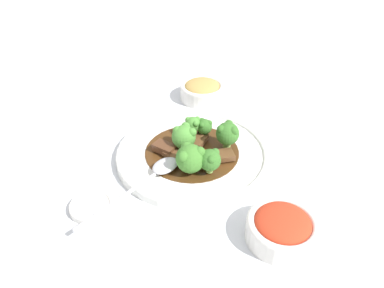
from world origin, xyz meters
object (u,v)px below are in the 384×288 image
object	(u,v)px
main_plate	(192,154)
beef_strip_1	(164,148)
beef_strip_2	(199,141)
broccoli_floret_5	(193,124)
side_bowl_appetizer	(202,90)
broccoli_floret_0	(184,136)
sauce_dish	(91,206)
side_bowl_kimchi	(282,228)
broccoli_floret_2	(210,160)
serving_spoon	(156,173)
broccoli_floret_1	(204,126)
broccoli_floret_3	(228,133)
beef_strip_0	(216,157)
beef_strip_3	(183,157)
broccoli_floret_4	(190,158)

from	to	relation	value
main_plate	beef_strip_1	size ratio (longest dim) A/B	6.00
beef_strip_2	broccoli_floret_5	xyz separation A→B (m)	(0.02, 0.02, 0.02)
broccoli_floret_5	side_bowl_appetizer	distance (m)	0.20
broccoli_floret_0	sauce_dish	xyz separation A→B (m)	(-0.18, 0.13, -0.04)
side_bowl_kimchi	broccoli_floret_2	bearing A→B (deg)	48.86
side_bowl_kimchi	serving_spoon	bearing A→B (deg)	69.33
beef_strip_1	side_bowl_kimchi	world-z (taller)	side_bowl_kimchi
broccoli_floret_1	side_bowl_kimchi	distance (m)	0.28
broccoli_floret_3	side_bowl_kimchi	world-z (taller)	broccoli_floret_3
broccoli_floret_0	broccoli_floret_2	world-z (taller)	broccoli_floret_0
main_plate	side_bowl_appetizer	distance (m)	0.25
broccoli_floret_5	serving_spoon	distance (m)	0.14
broccoli_floret_2	side_bowl_kimchi	bearing A→B (deg)	-131.14
broccoli_floret_1	beef_strip_0	bearing A→B (deg)	-153.39
beef_strip_0	beef_strip_1	bearing A→B (deg)	88.04
broccoli_floret_3	broccoli_floret_5	distance (m)	0.08
beef_strip_3	broccoli_floret_2	distance (m)	0.07
broccoli_floret_0	side_bowl_kimchi	bearing A→B (deg)	-132.32
beef_strip_0	broccoli_floret_0	distance (m)	0.08
broccoli_floret_3	side_bowl_appetizer	size ratio (longest dim) A/B	0.51
main_plate	beef_strip_3	size ratio (longest dim) A/B	3.71
main_plate	beef_strip_0	xyz separation A→B (m)	(-0.02, -0.05, 0.01)
broccoli_floret_0	side_bowl_appetizer	xyz separation A→B (m)	(0.24, 0.01, -0.03)
serving_spoon	sauce_dish	size ratio (longest dim) A/B	2.89
broccoli_floret_1	broccoli_floret_3	distance (m)	0.06
side_bowl_appetizer	beef_strip_1	bearing A→B (deg)	173.46
beef_strip_0	serving_spoon	bearing A→B (deg)	124.79
broccoli_floret_3	side_bowl_appetizer	distance (m)	0.24
broccoli_floret_5	side_bowl_kimchi	xyz separation A→B (m)	(-0.22, -0.19, -0.02)
beef_strip_1	broccoli_floret_5	world-z (taller)	broccoli_floret_5
broccoli_floret_2	broccoli_floret_0	bearing A→B (deg)	45.27
beef_strip_3	serving_spoon	distance (m)	0.07
sauce_dish	beef_strip_0	bearing A→B (deg)	-50.79
broccoli_floret_2	broccoli_floret_4	bearing A→B (deg)	98.15
sauce_dish	broccoli_floret_2	bearing A→B (deg)	-57.84
main_plate	broccoli_floret_0	size ratio (longest dim) A/B	5.68
beef_strip_0	broccoli_floret_1	size ratio (longest dim) A/B	1.91
broccoli_floret_3	broccoli_floret_5	bearing A→B (deg)	72.10
broccoli_floret_1	serving_spoon	bearing A→B (deg)	155.12
broccoli_floret_3	side_bowl_kimchi	bearing A→B (deg)	-150.65
beef_strip_2	broccoli_floret_2	world-z (taller)	broccoli_floret_2
main_plate	sauce_dish	size ratio (longest dim) A/B	4.13
broccoli_floret_1	side_bowl_kimchi	world-z (taller)	broccoli_floret_1
beef_strip_1	beef_strip_2	distance (m)	0.08
beef_strip_0	broccoli_floret_0	bearing A→B (deg)	72.46
beef_strip_1	broccoli_floret_3	distance (m)	0.13
beef_strip_1	broccoli_floret_2	size ratio (longest dim) A/B	1.07
beef_strip_1	side_bowl_appetizer	world-z (taller)	side_bowl_appetizer
beef_strip_0	side_bowl_kimchi	world-z (taller)	side_bowl_kimchi
broccoli_floret_5	broccoli_floret_0	bearing A→B (deg)	169.46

